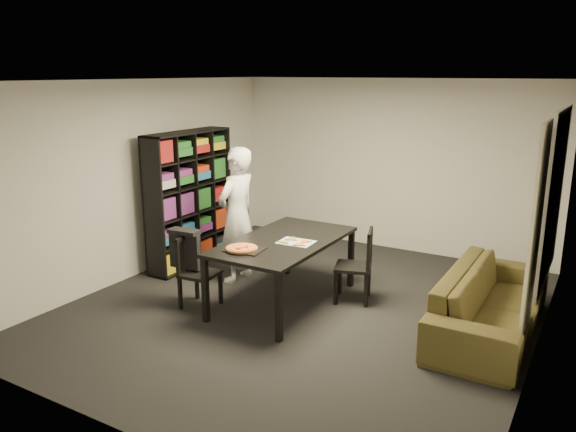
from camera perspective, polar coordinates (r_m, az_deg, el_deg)
The scene contains 16 objects.
room at distance 6.27m, azimuth 1.57°, elevation 1.64°, with size 5.01×5.51×2.61m.
window_pane at distance 6.10m, azimuth 25.46°, elevation 1.78°, with size 0.02×1.40×1.60m, color black.
window_frame at distance 6.10m, azimuth 25.42°, elevation 1.79°, with size 0.03×1.52×1.72m, color white.
curtain_left at distance 5.68m, azimuth 23.73°, elevation -2.53°, with size 0.03×0.70×2.25m, color beige.
curtain_right at distance 6.69m, azimuth 24.84°, elevation -0.22°, with size 0.03×0.70×2.25m, color beige.
bookshelf at distance 8.03m, azimuth -9.95°, elevation 1.73°, with size 0.35×1.50×1.90m, color black.
dining_table at distance 6.58m, azimuth -0.44°, elevation -3.01°, with size 1.05×1.89×0.79m.
chair_left at distance 6.67m, azimuth -9.55°, elevation -5.06°, with size 0.42×0.42×0.85m.
chair_right at distance 6.75m, azimuth 7.37°, elevation -4.52°, with size 0.52×0.52×0.89m.
draped_jacket at distance 6.67m, azimuth -10.44°, elevation -3.14°, with size 0.40×0.19×0.47m.
person at distance 7.29m, azimuth -5.18°, elevation 0.08°, with size 0.65×0.42×1.77m, color silver.
baking_tray at distance 6.20m, azimuth -4.39°, elevation -3.42°, with size 0.40×0.32×0.01m, color black.
pepperoni_pizza at distance 6.18m, azimuth -4.72°, elevation -3.28°, with size 0.35×0.35×0.03m.
kitchen_towel at distance 6.45m, azimuth 0.83°, elevation -2.69°, with size 0.40×0.30×0.01m, color silver.
pizza_slices at distance 6.44m, azimuth 0.73°, elevation -2.61°, with size 0.37×0.31×0.01m, color #B97C39, non-canonical shape.
sofa at distance 6.36m, azimuth 19.92°, elevation -8.23°, with size 2.27×0.89×0.66m, color #3D3318.
Camera 1 is at (2.93, -5.37, 2.69)m, focal length 35.00 mm.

